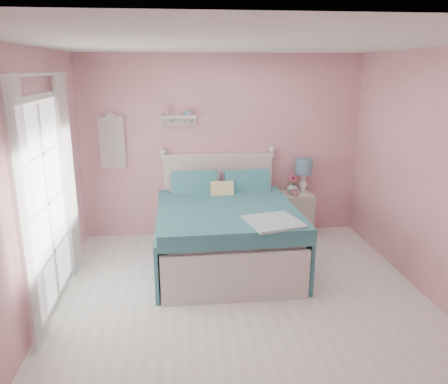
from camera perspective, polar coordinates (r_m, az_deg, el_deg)
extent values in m
plane|color=white|center=(4.66, 2.76, -15.05)|extent=(4.50, 4.50, 0.00)
plane|color=#D18487|center=(6.33, -0.17, 5.91)|extent=(4.00, 0.00, 4.00)
plane|color=#D18487|center=(2.12, 12.80, -15.67)|extent=(4.00, 0.00, 4.00)
plane|color=#D18487|center=(4.32, -24.21, -0.24)|extent=(0.00, 4.50, 4.50)
plane|color=#D18487|center=(4.87, 26.92, 1.14)|extent=(0.00, 4.50, 4.50)
plane|color=white|center=(4.01, 3.28, 18.78)|extent=(4.50, 4.50, 0.00)
cube|color=silver|center=(5.59, 0.20, -7.02)|extent=(1.58, 2.06, 0.44)
cube|color=silver|center=(5.48, 0.21, -4.12)|extent=(1.52, 2.00, 0.16)
cube|color=silver|center=(6.43, -0.77, -0.55)|extent=(1.57, 0.07, 1.16)
cube|color=silver|center=(6.28, -0.80, 4.78)|extent=(1.63, 0.09, 0.06)
cube|color=silver|center=(4.66, 1.57, -11.15)|extent=(1.57, 0.06, 0.56)
cube|color=teal|center=(5.28, 0.39, -2.94)|extent=(1.69, 1.80, 0.18)
cube|color=#C7809B|center=(6.04, -3.93, 0.53)|extent=(0.69, 0.29, 0.43)
cube|color=#C7809B|center=(6.10, 2.88, 0.71)|extent=(0.69, 0.29, 0.43)
cube|color=#CCBC59|center=(5.79, -0.24, -0.10)|extent=(0.31, 0.22, 0.31)
cube|color=beige|center=(6.54, 9.37, -2.85)|extent=(0.44, 0.41, 0.64)
cube|color=silver|center=(6.30, 9.90, -1.78)|extent=(0.38, 0.02, 0.16)
sphere|color=white|center=(6.28, 9.96, -1.84)|extent=(0.03, 0.03, 0.03)
cylinder|color=white|center=(6.52, 10.23, 0.09)|extent=(0.16, 0.16, 0.02)
cylinder|color=white|center=(6.48, 10.29, 1.26)|extent=(0.08, 0.08, 0.27)
cylinder|color=#628BA4|center=(6.43, 10.39, 3.32)|extent=(0.25, 0.25, 0.23)
imported|color=silver|center=(6.42, 8.93, 0.61)|extent=(0.20, 0.20, 0.17)
imported|color=#CF8B8B|center=(6.29, 9.21, -0.12)|extent=(0.14, 0.14, 0.09)
sphere|color=#D14774|center=(6.38, 8.99, 1.97)|extent=(0.06, 0.06, 0.06)
sphere|color=#D14774|center=(6.42, 9.28, 1.67)|extent=(0.06, 0.06, 0.06)
sphere|color=#D14774|center=(6.39, 8.61, 1.72)|extent=(0.06, 0.06, 0.06)
sphere|color=#D14774|center=(6.38, 9.21, 1.39)|extent=(0.06, 0.06, 0.06)
sphere|color=#D14774|center=(6.37, 8.76, 1.49)|extent=(0.06, 0.06, 0.06)
cube|color=silver|center=(6.15, -5.98, 9.77)|extent=(0.50, 0.14, 0.04)
cube|color=silver|center=(6.22, -5.96, 9.19)|extent=(0.50, 0.03, 0.12)
cylinder|color=#D18C99|center=(6.15, -7.42, 10.38)|extent=(0.06, 0.06, 0.10)
cube|color=#628BA4|center=(6.15, -4.86, 10.26)|extent=(0.08, 0.06, 0.07)
cube|color=white|center=(6.28, -14.41, 6.26)|extent=(0.34, 0.03, 0.72)
cube|color=silver|center=(4.56, -23.52, 11.26)|extent=(0.04, 1.32, 0.06)
cube|color=silver|center=(5.13, -20.89, -12.73)|extent=(0.04, 1.32, 0.06)
cube|color=silver|center=(4.18, -24.37, -4.40)|extent=(0.04, 0.06, 2.10)
cube|color=silver|center=(5.33, -20.31, 0.24)|extent=(0.04, 0.06, 2.10)
cube|color=white|center=(4.74, -22.13, -1.45)|extent=(0.02, 1.20, 2.04)
cube|color=white|center=(4.02, -24.39, -3.21)|extent=(0.04, 0.40, 2.32)
cube|color=white|center=(5.39, -19.65, 1.91)|extent=(0.04, 0.40, 2.32)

